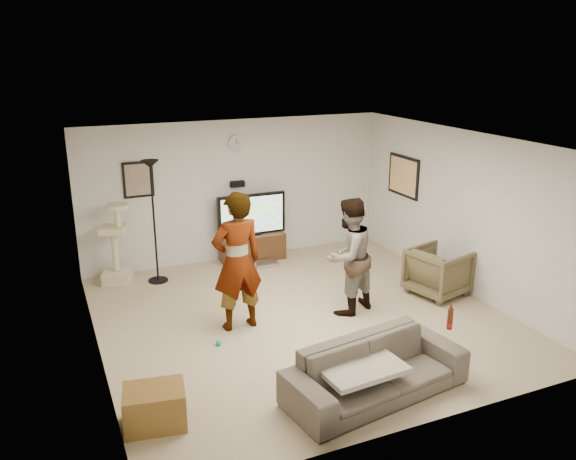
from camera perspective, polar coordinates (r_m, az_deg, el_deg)
name	(u,v)px	position (r m, az deg, el deg)	size (l,w,h in m)	color
floor	(301,317)	(8.40, 1.28, -8.56)	(5.50, 5.50, 0.02)	tan
ceiling	(302,141)	(7.64, 1.41, 8.68)	(5.50, 5.50, 0.02)	white
wall_back	(237,190)	(10.40, -5.06, 3.89)	(5.50, 0.04, 2.50)	silver
wall_front	(423,314)	(5.73, 13.12, -8.05)	(5.50, 0.04, 2.50)	silver
wall_left	(91,262)	(7.27, -18.74, -2.98)	(0.04, 5.50, 2.50)	silver
wall_right	(463,212)	(9.38, 16.76, 1.72)	(0.04, 5.50, 2.50)	silver
wall_clock	(236,143)	(10.21, -5.14, 8.50)	(0.26, 0.26, 0.04)	silver
wall_speaker	(237,184)	(10.31, -4.98, 4.52)	(0.25, 0.10, 0.10)	black
picture_back	(138,180)	(9.91, -14.46, 4.80)	(0.42, 0.03, 0.52)	gray
picture_right	(403,176)	(10.54, 11.24, 5.20)	(0.03, 0.78, 0.62)	#E6A870
tv_stand	(252,247)	(10.52, -3.52, -1.66)	(1.15, 0.45, 0.48)	#382112
console_box	(265,264)	(10.27, -2.22, -3.32)	(0.40, 0.30, 0.07)	#B2B2BC
tv	(252,214)	(10.34, -3.58, 1.53)	(1.25, 0.08, 0.74)	black
tv_screen	(253,215)	(10.30, -3.50, 1.47)	(1.15, 0.01, 0.65)	#9BD025
floor_lamp	(154,222)	(9.53, -12.98, 0.72)	(0.32, 0.32, 2.01)	black
cat_tree	(114,244)	(9.75, -16.65, -1.29)	(0.43, 0.43, 1.33)	beige
person_left	(237,261)	(7.77, -5.00, -3.09)	(0.70, 0.46, 1.91)	#AEAEAE
person_right	(349,256)	(8.29, 5.95, -2.58)	(0.82, 0.64, 1.70)	#35538E
sofa	(376,370)	(6.61, 8.62, -13.41)	(2.08, 0.81, 0.61)	#524B40
throw_blanket	(359,366)	(6.45, 6.93, -13.06)	(0.90, 0.70, 0.06)	beige
beer_bottle	(450,319)	(6.92, 15.59, -8.38)	(0.06, 0.06, 0.25)	#4B2109
armchair	(438,272)	(9.29, 14.49, -3.97)	(0.79, 0.81, 0.74)	brown
side_table	(155,407)	(6.29, -12.92, -16.53)	(0.61, 0.46, 0.41)	brown
toy_ball	(219,343)	(7.69, -6.82, -10.93)	(0.07, 0.07, 0.07)	#00A2AD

